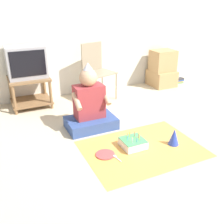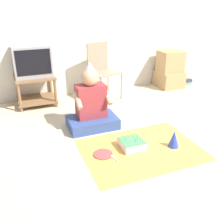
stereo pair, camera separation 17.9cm
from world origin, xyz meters
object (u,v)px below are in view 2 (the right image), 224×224
at_px(tv, 32,61).
at_px(person_seated, 92,107).
at_px(book_pile, 187,82).
at_px(folding_chair, 101,67).
at_px(cardboard_box_stack, 170,71).
at_px(party_hat_blue, 174,139).
at_px(paper_plate, 103,154).
at_px(birthday_cake, 132,144).

bearing_deg(tv, person_seated, -62.33).
bearing_deg(tv, book_pile, -1.33).
height_order(folding_chair, book_pile, folding_chair).
xyz_separation_m(tv, cardboard_box_stack, (2.45, -0.03, -0.39)).
bearing_deg(party_hat_blue, cardboard_box_stack, 58.55).
xyz_separation_m(tv, paper_plate, (0.47, -1.80, -0.69)).
bearing_deg(party_hat_blue, folding_chair, 97.20).
bearing_deg(birthday_cake, paper_plate, -176.60).
bearing_deg(birthday_cake, tv, 115.07).
xyz_separation_m(birthday_cake, paper_plate, (-0.36, -0.02, -0.04)).
height_order(tv, folding_chair, tv).
height_order(book_pile, paper_plate, book_pile).
xyz_separation_m(tv, party_hat_blue, (1.29, -1.94, -0.60)).
bearing_deg(tv, party_hat_blue, -56.38).
relative_size(tv, person_seated, 0.64).
xyz_separation_m(cardboard_box_stack, book_pile, (0.39, -0.03, -0.26)).
relative_size(tv, paper_plate, 2.62).
xyz_separation_m(party_hat_blue, paper_plate, (-0.81, 0.14, -0.09)).
xyz_separation_m(tv, folding_chair, (1.06, -0.13, -0.17)).
distance_m(tv, paper_plate, 1.99).
xyz_separation_m(folding_chair, paper_plate, (-0.58, -1.67, -0.52)).
relative_size(folding_chair, cardboard_box_stack, 1.35).
xyz_separation_m(tv, book_pile, (2.85, -0.07, -0.65)).
height_order(folding_chair, birthday_cake, folding_chair).
bearing_deg(cardboard_box_stack, person_seated, -150.42).
bearing_deg(cardboard_box_stack, paper_plate, -138.20).
relative_size(folding_chair, paper_plate, 4.34).
distance_m(folding_chair, cardboard_box_stack, 1.41).
height_order(tv, person_seated, tv).
height_order(person_seated, birthday_cake, person_seated).
height_order(person_seated, paper_plate, person_seated).
height_order(folding_chair, party_hat_blue, folding_chair).
height_order(tv, birthday_cake, tv).
bearing_deg(cardboard_box_stack, folding_chair, -175.91).
height_order(tv, party_hat_blue, tv).
distance_m(tv, birthday_cake, 2.07).
relative_size(folding_chair, book_pile, 4.43).
distance_m(cardboard_box_stack, book_pile, 0.47).
height_order(cardboard_box_stack, birthday_cake, cardboard_box_stack).
bearing_deg(folding_chair, book_pile, 2.10).
bearing_deg(paper_plate, birthday_cake, 3.40).
relative_size(book_pile, party_hat_blue, 1.05).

